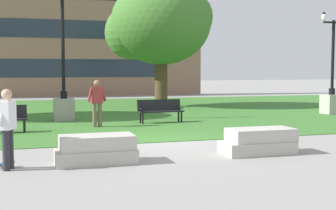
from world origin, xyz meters
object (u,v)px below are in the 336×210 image
concrete_block_center (96,150)px  concrete_block_left (259,142)px  lamp_post_right (332,93)px  person_bystander_near_lawn (97,101)px  person_skateboarder (7,124)px  lamp_post_center (64,94)px  park_bench_near_right (160,109)px

concrete_block_center → concrete_block_left: same height
lamp_post_right → person_bystander_near_lawn: (-11.37, -1.81, -0.01)m
concrete_block_left → lamp_post_right: 11.80m
concrete_block_left → person_skateboarder: size_ratio=1.07×
concrete_block_center → lamp_post_center: lamp_post_center is taller
concrete_block_center → concrete_block_left: bearing=-0.0°
person_skateboarder → person_bystander_near_lawn: (2.88, 6.67, 0.02)m
concrete_block_left → lamp_post_center: bearing=114.0°
lamp_post_center → person_skateboarder: bearing=-101.6°
park_bench_near_right → lamp_post_right: lamp_post_right is taller
concrete_block_center → person_bystander_near_lawn: size_ratio=1.05×
concrete_block_center → person_bystander_near_lawn: bearing=81.3°
person_skateboarder → lamp_post_center: 9.42m
person_skateboarder → person_bystander_near_lawn: 7.26m
concrete_block_left → person_skateboarder: person_skateboarder is taller
person_skateboarder → park_bench_near_right: person_skateboarder is taller
concrete_block_center → person_skateboarder: (-1.88, -0.12, 0.66)m
concrete_block_left → park_bench_near_right: 7.27m
concrete_block_center → lamp_post_right: size_ratio=0.38×
person_skateboarder → park_bench_near_right: size_ratio=0.94×
person_skateboarder → lamp_post_right: (14.25, 8.48, 0.03)m
park_bench_near_right → concrete_block_left: bearing=-86.2°
person_skateboarder → lamp_post_right: size_ratio=0.36×
person_bystander_near_lawn → lamp_post_center: bearing=110.9°
concrete_block_center → person_skateboarder: 1.99m
park_bench_near_right → concrete_block_center: bearing=-116.4°
lamp_post_center → person_bystander_near_lawn: (0.98, -2.56, -0.13)m
person_skateboarder → lamp_post_right: 16.58m
concrete_block_center → park_bench_near_right: size_ratio=0.99×
person_skateboarder → lamp_post_center: bearing=78.4°
concrete_block_left → lamp_post_right: size_ratio=0.38×
concrete_block_center → park_bench_near_right: bearing=63.6°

